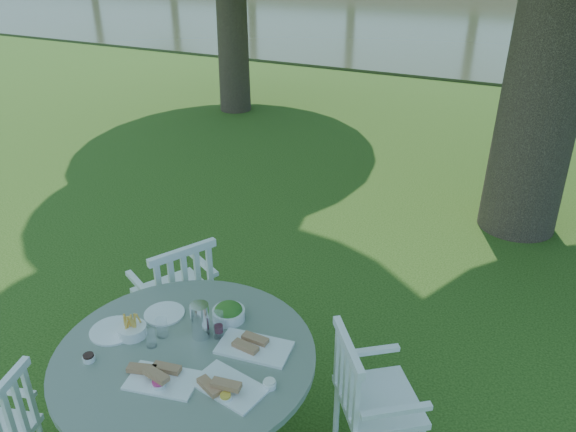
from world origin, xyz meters
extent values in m
plane|color=#1B3A0C|center=(0.00, 0.00, 0.00)|extent=(140.00, 140.00, 0.00)
cylinder|color=black|center=(0.21, -1.52, 0.42)|extent=(0.12, 0.12, 0.77)
cylinder|color=slate|center=(0.21, -1.52, 0.83)|extent=(1.43, 1.43, 0.04)
cylinder|color=white|center=(1.20, -0.76, 0.23)|extent=(0.04, 0.04, 0.46)
cylinder|color=white|center=(0.91, -0.98, 0.23)|extent=(0.04, 0.04, 0.46)
cube|color=white|center=(1.18, -1.04, 0.48)|extent=(0.63, 0.64, 0.04)
cube|color=white|center=(1.01, -1.16, 0.70)|extent=(0.32, 0.40, 0.47)
cylinder|color=white|center=(-0.57, -0.41, 0.24)|extent=(0.04, 0.04, 0.49)
cylinder|color=white|center=(-0.77, -0.80, 0.24)|extent=(0.04, 0.04, 0.49)
cylinder|color=white|center=(-0.23, -0.59, 0.24)|extent=(0.04, 0.04, 0.49)
cylinder|color=white|center=(-0.43, -0.98, 0.24)|extent=(0.04, 0.04, 0.49)
cube|color=white|center=(-0.50, -0.70, 0.51)|extent=(0.63, 0.65, 0.04)
cube|color=white|center=(-0.31, -0.80, 0.74)|extent=(0.27, 0.46, 0.50)
cube|color=white|center=(-0.44, -2.16, 0.66)|extent=(0.15, 0.44, 0.45)
cube|color=white|center=(0.23, -1.75, 0.86)|extent=(0.39, 0.28, 0.01)
cube|color=white|center=(0.56, -1.64, 0.86)|extent=(0.40, 0.28, 0.01)
cube|color=white|center=(0.53, -1.33, 0.86)|extent=(0.42, 0.27, 0.02)
cylinder|color=white|center=(-0.26, -1.55, 0.86)|extent=(0.27, 0.27, 0.01)
cylinder|color=white|center=(-0.10, -1.29, 0.85)|extent=(0.24, 0.24, 0.01)
cylinder|color=white|center=(-0.14, -1.52, 0.88)|extent=(0.16, 0.16, 0.06)
cylinder|color=white|center=(0.27, -1.16, 0.88)|extent=(0.19, 0.19, 0.06)
cylinder|color=silver|center=(0.21, -1.36, 0.95)|extent=(0.11, 0.11, 0.21)
cylinder|color=white|center=(0.31, -1.32, 0.93)|extent=(0.06, 0.06, 0.17)
cylinder|color=white|center=(0.01, -1.45, 0.91)|extent=(0.07, 0.07, 0.11)
cylinder|color=white|center=(0.01, -1.55, 0.90)|extent=(0.06, 0.06, 0.10)
cylinder|color=white|center=(0.24, -1.79, 0.86)|extent=(0.07, 0.07, 0.03)
cylinder|color=white|center=(0.59, -1.72, 0.86)|extent=(0.06, 0.06, 0.03)
cylinder|color=white|center=(0.74, -1.55, 0.86)|extent=(0.07, 0.07, 0.03)
cylinder|color=white|center=(-0.21, -1.79, 0.86)|extent=(0.07, 0.07, 0.03)
cube|color=#323922|center=(0.00, 23.00, 0.00)|extent=(100.00, 28.00, 0.12)
camera|label=1|loc=(1.75, -3.41, 2.89)|focal=35.00mm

